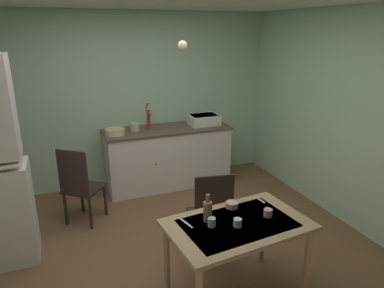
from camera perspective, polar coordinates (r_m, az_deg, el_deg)
The scene contains 19 objects.
ground_plane at distance 3.83m, azimuth -2.85°, elevation -17.94°, with size 5.34×5.34×0.00m, color brown.
wall_back at distance 5.27m, azimuth -10.49°, elevation 6.96°, with size 4.44×0.10×2.52m, color #B2D2B5.
wall_right at distance 4.44m, azimuth 25.23°, elevation 3.44°, with size 0.10×4.28×2.52m, color #B2D5B5.
counter_cabinet at distance 5.26m, azimuth -3.95°, elevation -2.06°, with size 1.83×0.64×0.89m.
sink_basin at distance 5.29m, azimuth 1.91°, elevation 4.02°, with size 0.44×0.34×0.15m.
hand_pump at distance 5.05m, azimuth -7.12°, elevation 4.28°, with size 0.05×0.27×0.39m.
mixing_bowl_counter at distance 4.90m, azimuth -12.48°, elevation 1.99°, with size 0.27×0.27×0.08m, color beige.
stoneware_crock at distance 5.02m, azimuth -9.27°, elevation 2.77°, with size 0.13×0.13×0.12m, color beige.
dining_table at distance 3.03m, azimuth 7.42°, elevation -14.26°, with size 1.23×0.84×0.74m.
chair_far_side at distance 3.56m, azimuth 3.11°, elevation -11.32°, with size 0.46×0.46×0.97m.
chair_by_counter at distance 4.38m, azimuth -17.81°, elevation -6.42°, with size 0.56×0.56×0.97m.
serving_bowl_wide at distance 3.19m, azimuth 6.53°, elevation -9.84°, with size 0.11×0.11×0.05m, color tan.
mug_dark at distance 3.10m, azimuth 12.29°, elevation -10.90°, with size 0.08×0.08×0.07m, color tan.
teacup_cream at distance 2.92m, azimuth 7.45°, elevation -12.60°, with size 0.07×0.07×0.07m, color #ADD1C1.
mug_tall at distance 2.90m, azimuth 3.23°, elevation -12.62°, with size 0.06×0.06×0.07m, color #ADD1C1.
glass_bottle at distance 2.95m, azimuth 2.56°, elevation -10.79°, with size 0.07×0.07×0.24m.
table_knife at distance 2.96m, azimuth -1.04°, elevation -12.71°, with size 0.19×0.02×0.01m, color silver.
teaspoon_near_bowl at distance 3.37m, azimuth 11.15°, elevation -9.00°, with size 0.12×0.02×0.01m, color beige.
pendant_bulb at distance 2.99m, azimuth -1.55°, elevation 15.78°, with size 0.08×0.08×0.08m, color #F9EFCC.
Camera 1 is at (-0.95, -2.95, 2.26)m, focal length 32.68 mm.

